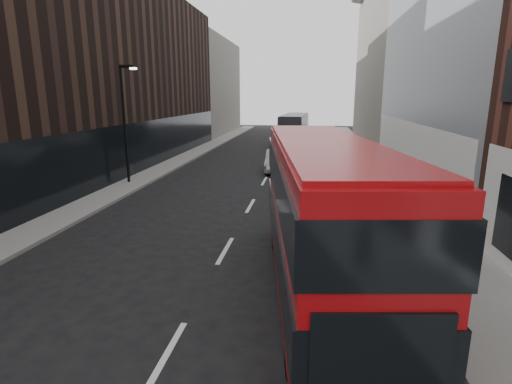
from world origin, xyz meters
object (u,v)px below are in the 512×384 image
at_px(grey_bus, 294,129).
at_px(car_a, 321,206).
at_px(red_bus, 322,212).
at_px(street_lamp, 125,116).
at_px(car_c, 290,158).
at_px(car_b, 277,161).

distance_m(grey_bus, car_a, 27.61).
height_order(red_bus, car_a, red_bus).
bearing_deg(grey_bus, red_bus, -83.27).
xyz_separation_m(red_bus, grey_bus, (-2.21, 34.22, -0.56)).
xyz_separation_m(street_lamp, grey_bus, (9.28, 21.49, -2.36)).
bearing_deg(car_c, red_bus, -84.39).
xyz_separation_m(street_lamp, car_b, (8.72, 5.68, -3.44)).
xyz_separation_m(car_a, car_b, (-2.93, 11.68, 0.05)).
relative_size(street_lamp, red_bus, 0.65).
bearing_deg(red_bus, car_a, 80.79).
distance_m(street_lamp, car_a, 13.56).
relative_size(street_lamp, grey_bus, 0.66).
distance_m(car_a, car_b, 12.04).
distance_m(street_lamp, car_b, 10.96).
xyz_separation_m(grey_bus, car_b, (-0.56, -15.81, -1.07)).
relative_size(car_b, car_c, 0.87).
relative_size(car_a, car_c, 0.78).
distance_m(car_b, car_c, 1.62).
bearing_deg(grey_bus, street_lamp, -110.32).
bearing_deg(red_bus, street_lamp, 124.26).
distance_m(grey_bus, car_b, 15.86).
xyz_separation_m(red_bus, car_c, (-1.93, 19.79, -1.63)).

